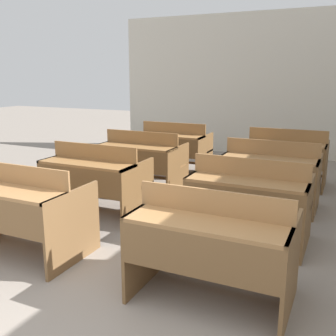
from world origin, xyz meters
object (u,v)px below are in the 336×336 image
(bench_back_left, at_px, (173,147))
(bench_third_left, at_px, (142,160))
(bench_front_right, at_px, (212,244))
(bench_third_right, at_px, (271,173))
(bench_back_right, at_px, (286,156))
(bench_second_left, at_px, (95,178))
(bench_second_right, at_px, (249,199))
(bench_front_left, at_px, (21,208))

(bench_back_left, bearing_deg, bench_third_left, -89.82)
(bench_front_right, bearing_deg, bench_back_left, 118.25)
(bench_third_right, relative_size, bench_back_right, 1.00)
(bench_third_left, height_order, bench_back_left, same)
(bench_third_left, distance_m, bench_back_left, 1.17)
(bench_front_right, height_order, bench_second_left, same)
(bench_front_right, distance_m, bench_second_left, 2.26)
(bench_front_right, height_order, bench_back_left, same)
(bench_second_right, height_order, bench_back_left, same)
(bench_third_left, relative_size, bench_third_right, 1.00)
(bench_back_right, bearing_deg, bench_front_left, -118.15)
(bench_front_right, height_order, bench_back_right, same)
(bench_front_right, bearing_deg, bench_back_right, 90.01)
(bench_front_right, relative_size, bench_back_left, 1.00)
(bench_front_right, relative_size, bench_second_left, 1.00)
(bench_front_left, distance_m, bench_second_left, 1.21)
(bench_second_left, xyz_separation_m, bench_back_right, (1.91, 2.35, 0.00))
(bench_front_left, xyz_separation_m, bench_back_right, (1.90, 3.56, 0.00))
(bench_second_left, xyz_separation_m, bench_third_right, (1.89, 1.18, 0.00))
(bench_front_right, bearing_deg, bench_second_left, 147.56)
(bench_second_right, bearing_deg, bench_third_right, 90.14)
(bench_front_right, distance_m, bench_third_left, 3.07)
(bench_front_left, height_order, bench_back_left, same)
(bench_second_left, bearing_deg, bench_second_right, -0.27)
(bench_back_right, bearing_deg, bench_third_right, -90.83)
(bench_second_right, bearing_deg, bench_second_left, 179.73)
(bench_third_left, xyz_separation_m, bench_back_left, (-0.00, 1.17, 0.00))
(bench_front_left, bearing_deg, bench_back_right, 61.85)
(bench_front_right, xyz_separation_m, bench_third_right, (-0.02, 2.39, 0.00))
(bench_front_left, distance_m, bench_second_right, 2.24)
(bench_front_left, height_order, bench_back_right, same)
(bench_second_left, distance_m, bench_back_left, 2.36)
(bench_front_right, xyz_separation_m, bench_third_left, (-1.92, 2.40, 0.00))
(bench_second_left, height_order, bench_back_left, same)
(bench_second_right, relative_size, bench_third_right, 1.00)
(bench_back_right, bearing_deg, bench_third_left, -148.81)
(bench_third_right, bearing_deg, bench_front_right, -89.58)
(bench_third_right, bearing_deg, bench_second_right, -89.86)
(bench_back_left, bearing_deg, bench_second_left, -89.76)
(bench_second_left, xyz_separation_m, bench_back_left, (-0.01, 2.36, 0.00))
(bench_back_left, bearing_deg, bench_back_right, -0.20)
(bench_second_left, distance_m, bench_second_right, 1.89)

